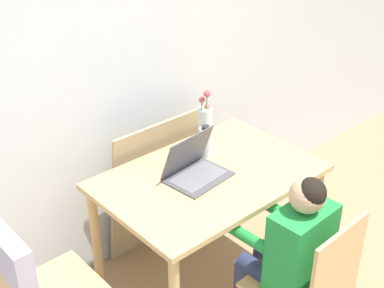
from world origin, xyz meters
TOP-DOWN VIEW (x-y plane):
  - wall_back at (0.00, 2.23)m, footprint 6.40×0.05m
  - dining_table at (0.16, 1.62)m, footprint 1.14×0.76m
  - chair_spare at (-0.84, 1.72)m, footprint 0.43×0.40m
  - person_seated at (0.14, 1.05)m, footprint 0.33×0.43m
  - laptop at (0.09, 1.66)m, footprint 0.34×0.27m
  - flower_vase at (0.35, 1.86)m, footprint 0.08×0.08m
  - water_bottle at (0.28, 1.78)m, footprint 0.07×0.07m
  - cardboard_panel at (0.20, 2.10)m, footprint 0.69×0.14m

SIDE VIEW (x-z plane):
  - cardboard_panel at x=0.20m, z-range 0.00..0.90m
  - chair_spare at x=-0.84m, z-range 0.15..1.04m
  - person_seated at x=0.14m, z-range 0.12..1.16m
  - dining_table at x=0.16m, z-range 0.28..1.04m
  - laptop at x=0.09m, z-range 0.70..0.93m
  - water_bottle at x=0.28m, z-range 0.75..0.94m
  - flower_vase at x=0.35m, z-range 0.71..1.06m
  - wall_back at x=0.00m, z-range 0.00..2.50m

